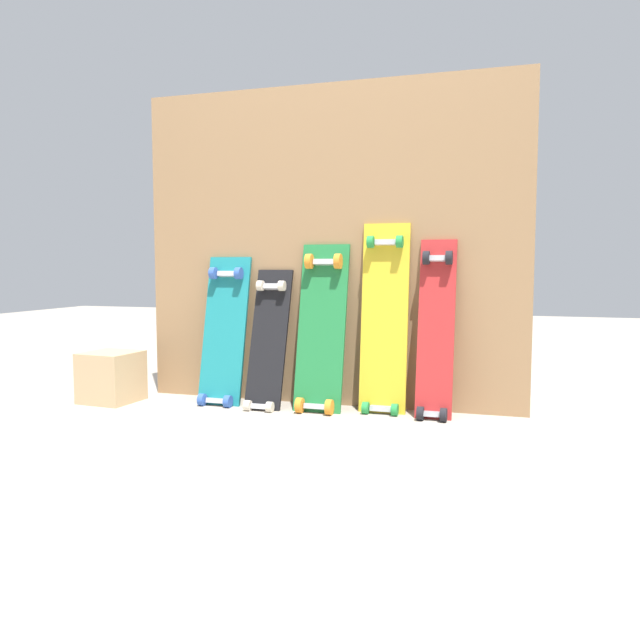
# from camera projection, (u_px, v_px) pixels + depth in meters

# --- Properties ---
(ground_plane) EXTENTS (12.00, 12.00, 0.00)m
(ground_plane) POSITION_uv_depth(u_px,v_px,m) (324.00, 406.00, 3.02)
(ground_plane) COLOR #A89E8E
(plywood_wall_panel) EXTENTS (1.88, 0.04, 1.53)m
(plywood_wall_panel) POSITION_uv_depth(u_px,v_px,m) (329.00, 247.00, 3.02)
(plywood_wall_panel) COLOR #99724C
(plywood_wall_panel) RESTS_ON ground
(skateboard_teal) EXTENTS (0.22, 0.24, 0.79)m
(skateboard_teal) POSITION_uv_depth(u_px,v_px,m) (224.00, 337.00, 3.09)
(skateboard_teal) COLOR #197A7F
(skateboard_teal) RESTS_ON ground
(skateboard_black) EXTENTS (0.18, 0.27, 0.73)m
(skateboard_black) POSITION_uv_depth(u_px,v_px,m) (268.00, 346.00, 3.00)
(skateboard_black) COLOR black
(skateboard_black) RESTS_ON ground
(skateboard_green) EXTENTS (0.23, 0.25, 0.84)m
(skateboard_green) POSITION_uv_depth(u_px,v_px,m) (321.00, 334.00, 2.93)
(skateboard_green) COLOR #1E7238
(skateboard_green) RESTS_ON ground
(skateboard_yellow) EXTENTS (0.22, 0.17, 0.94)m
(skateboard_yellow) POSITION_uv_depth(u_px,v_px,m) (384.00, 325.00, 2.89)
(skateboard_yellow) COLOR gold
(skateboard_yellow) RESTS_ON ground
(skateboard_red) EXTENTS (0.16, 0.22, 0.86)m
(skateboard_red) POSITION_uv_depth(u_px,v_px,m) (436.00, 336.00, 2.79)
(skateboard_red) COLOR #B22626
(skateboard_red) RESTS_ON ground
(wooden_crate) EXTENTS (0.27, 0.27, 0.25)m
(wooden_crate) POSITION_uv_depth(u_px,v_px,m) (111.00, 377.00, 3.12)
(wooden_crate) COLOR tan
(wooden_crate) RESTS_ON ground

